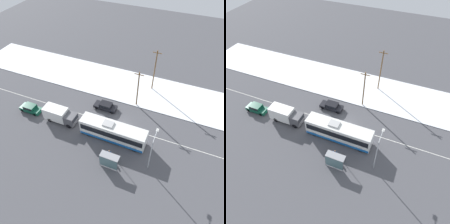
# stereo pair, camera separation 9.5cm
# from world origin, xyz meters

# --- Properties ---
(ground_plane) EXTENTS (120.00, 120.00, 0.00)m
(ground_plane) POSITION_xyz_m (0.00, 0.00, 0.00)
(ground_plane) COLOR #4C4C51
(snow_lot) EXTENTS (80.00, 11.20, 0.12)m
(snow_lot) POSITION_xyz_m (0.00, 11.70, 0.06)
(snow_lot) COLOR white
(snow_lot) RESTS_ON ground_plane
(lane_marking_center) EXTENTS (60.00, 0.12, 0.00)m
(lane_marking_center) POSITION_xyz_m (0.00, 0.00, 0.00)
(lane_marking_center) COLOR silver
(lane_marking_center) RESTS_ON ground_plane
(city_bus) EXTENTS (11.46, 2.57, 3.47)m
(city_bus) POSITION_xyz_m (0.08, -3.06, 1.70)
(city_bus) COLOR white
(city_bus) RESTS_ON ground_plane
(box_truck) EXTENTS (6.24, 2.30, 2.81)m
(box_truck) POSITION_xyz_m (-10.53, -2.96, 1.56)
(box_truck) COLOR silver
(box_truck) RESTS_ON ground_plane
(sedan_car) EXTENTS (4.46, 1.80, 1.39)m
(sedan_car) POSITION_xyz_m (-4.12, 3.22, 0.76)
(sedan_car) COLOR black
(sedan_car) RESTS_ON ground_plane
(parked_car_near_truck) EXTENTS (4.17, 1.80, 1.51)m
(parked_car_near_truck) POSITION_xyz_m (-17.17, -3.06, 0.82)
(parked_car_near_truck) COLOR #0F4733
(parked_car_near_truck) RESTS_ON ground_plane
(pedestrian_at_stop) EXTENTS (0.63, 0.28, 1.76)m
(pedestrian_at_stop) POSITION_xyz_m (1.01, -6.85, 1.08)
(pedestrian_at_stop) COLOR #23232D
(pedestrian_at_stop) RESTS_ON ground_plane
(bus_shelter) EXTENTS (2.98, 1.20, 2.40)m
(bus_shelter) POSITION_xyz_m (1.65, -8.38, 1.68)
(bus_shelter) COLOR gray
(bus_shelter) RESTS_ON ground_plane
(streetlamp) EXTENTS (0.36, 2.82, 6.54)m
(streetlamp) POSITION_xyz_m (7.27, -5.79, 4.23)
(streetlamp) COLOR #9EA3A8
(streetlamp) RESTS_ON ground_plane
(utility_pole_roadside) EXTENTS (1.80, 0.24, 7.79)m
(utility_pole_roadside) POSITION_xyz_m (1.07, 6.66, 4.08)
(utility_pole_roadside) COLOR brown
(utility_pole_roadside) RESTS_ON ground_plane
(utility_pole_snowlot) EXTENTS (1.80, 0.24, 9.18)m
(utility_pole_snowlot) POSITION_xyz_m (2.56, 12.90, 4.78)
(utility_pole_snowlot) COLOR brown
(utility_pole_snowlot) RESTS_ON ground_plane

